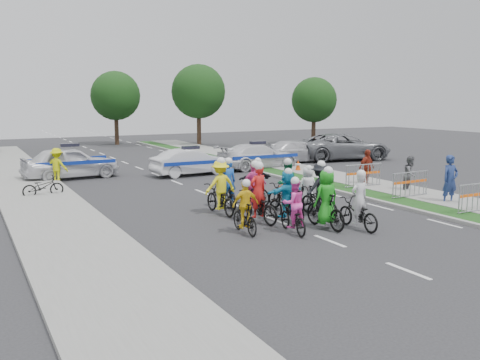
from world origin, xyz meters
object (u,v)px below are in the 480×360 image
rider_4 (319,195)px  rider_12 (228,191)px  rider_6 (257,202)px  cone_0 (285,180)px  rider_9 (254,192)px  spectator_1 (410,174)px  civilian_suv (343,147)px  rider_3 (245,212)px  police_car_1 (191,162)px  marshal_hiviz (57,165)px  rider_11 (257,185)px  police_car_2 (258,156)px  parked_bike (43,187)px  rider_5 (287,199)px  tree_2 (314,100)px  spectator_0 (450,180)px  barrier_1 (410,186)px  rider_1 (326,205)px  police_car_0 (71,163)px  tree_4 (115,96)px  tree_1 (199,92)px  rider_2 (293,212)px  rider_0 (358,210)px  barrier_0 (478,199)px  rider_8 (286,191)px  civilian_sedan (298,151)px  cone_1 (298,166)px  spectator_2 (367,168)px  barrier_2 (363,177)px  rider_7 (307,192)px

rider_4 → rider_12: size_ratio=1.01×
rider_6 → cone_0: rider_6 is taller
rider_9 → spectator_1: size_ratio=1.18×
rider_4 → civilian_suv: 17.39m
rider_3 → police_car_1: 12.55m
rider_12 → marshal_hiviz: 10.22m
rider_11 → police_car_2: rider_11 is taller
cone_0 → parked_bike: (-10.12, 2.55, 0.09)m
rider_5 → tree_2: bearing=-137.1°
rider_9 → police_car_2: bearing=-114.7°
spectator_0 → barrier_1: 1.61m
rider_1 → police_car_0: rider_1 is taller
spectator_1 → tree_4: tree_4 is taller
spectator_1 → tree_1: tree_1 is taller
rider_2 → rider_9: size_ratio=0.95×
tree_1 → tree_2: (9.00, -4.00, -0.70)m
rider_5 → parked_bike: rider_5 is taller
police_car_2 → tree_4: (-2.96, 19.40, 3.47)m
rider_2 → police_car_2: size_ratio=0.36×
rider_0 → barrier_0: (5.07, -0.32, -0.06)m
police_car_0 → tree_4: 19.93m
rider_6 → rider_11: rider_6 is taller
rider_8 → spectator_1: size_ratio=1.25×
barrier_0 → civilian_sedan: bearing=79.0°
rider_6 → cone_1: rider_6 is taller
parked_bike → rider_9: bearing=-141.0°
rider_12 → spectator_2: rider_12 is taller
rider_5 → civilian_sedan: size_ratio=0.38×
rider_5 → civilian_suv: 18.45m
rider_4 → spectator_1: (6.21, 1.95, 0.04)m
rider_6 → rider_12: rider_6 is taller
rider_9 → rider_11: rider_9 is taller
police_car_0 → barrier_0: 18.81m
rider_11 → police_car_2: bearing=-124.5°
rider_5 → spectator_2: 8.30m
barrier_0 → cone_0: bearing=109.2°
rider_0 → spectator_2: rider_0 is taller
spectator_0 → tree_2: 26.32m
rider_5 → rider_2: bearing=54.7°
barrier_1 → barrier_2: bearing=90.0°
civilian_sedan → spectator_0: spectator_0 is taller
barrier_2 → rider_5: bearing=-149.8°
rider_6 → rider_9: size_ratio=1.10×
rider_1 → spectator_2: bearing=-140.7°
rider_4 → rider_11: (-0.85, 2.82, 0.01)m
rider_6 → tree_1: bearing=-118.0°
rider_7 → civilian_suv: civilian_suv is taller
barrier_0 → cone_1: barrier_0 is taller
tree_2 → police_car_2: bearing=-136.6°
spectator_1 → barrier_2: spectator_1 is taller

